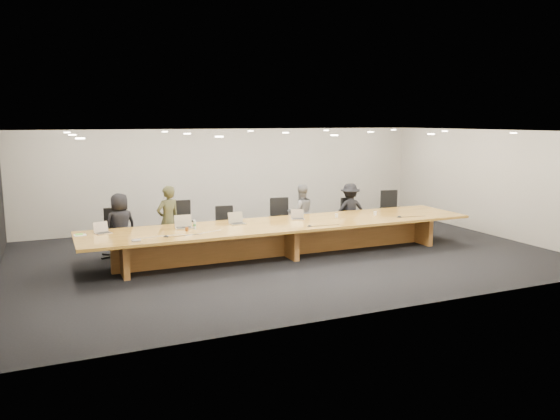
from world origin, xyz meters
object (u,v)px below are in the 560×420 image
(chair_mid_right, at_px, (282,220))
(chair_far_right, at_px, (392,211))
(mic_right, at_px, (399,217))
(chair_mid_left, at_px, (226,227))
(paper_cup_near, at_px, (336,216))
(water_bottle, at_px, (195,225))
(laptop_b, at_px, (184,222))
(conference_table, at_px, (285,233))
(chair_far_left, at_px, (115,233))
(laptop_a, at_px, (103,228))
(laptop_d, at_px, (298,214))
(person_c, at_px, (301,213))
(mic_left, at_px, (166,236))
(chair_left, at_px, (182,226))
(chair_right, at_px, (352,217))
(paper_cup_far, at_px, (375,213))
(amber_mug, at_px, (187,229))
(person_d, at_px, (350,210))
(mic_center, at_px, (309,226))
(laptop_c, at_px, (238,218))
(person_b, at_px, (168,220))
(av_box, at_px, (136,241))
(person_a, at_px, (120,226))

(chair_mid_right, bearing_deg, chair_far_right, 7.77)
(mic_right, bearing_deg, chair_mid_left, 156.55)
(paper_cup_near, distance_m, mic_right, 1.51)
(water_bottle, height_order, paper_cup_near, water_bottle)
(laptop_b, bearing_deg, conference_table, -1.24)
(chair_far_left, height_order, chair_far_right, chair_far_right)
(laptop_a, bearing_deg, laptop_d, -21.44)
(person_c, bearing_deg, chair_mid_right, 8.80)
(chair_far_left, xyz_separation_m, mic_left, (0.78, -1.76, 0.21))
(chair_left, distance_m, chair_right, 4.53)
(chair_far_left, height_order, paper_cup_far, chair_far_left)
(amber_mug, bearing_deg, person_d, 14.25)
(laptop_d, distance_m, paper_cup_far, 1.98)
(person_c, relative_size, mic_center, 12.81)
(paper_cup_far, xyz_separation_m, mic_left, (-5.20, -0.44, -0.03))
(mic_left, distance_m, mic_center, 3.11)
(person_c, bearing_deg, water_bottle, 27.24)
(laptop_d, relative_size, paper_cup_near, 3.37)
(person_d, distance_m, laptop_d, 2.12)
(laptop_c, height_order, mic_right, laptop_c)
(chair_far_left, bearing_deg, chair_far_right, 8.06)
(person_b, distance_m, laptop_c, 1.62)
(amber_mug, height_order, mic_center, amber_mug)
(chair_mid_right, bearing_deg, laptop_c, -140.01)
(mic_center, bearing_deg, av_box, -179.79)
(conference_table, height_order, av_box, av_box)
(person_d, bearing_deg, chair_mid_right, 6.45)
(chair_mid_left, xyz_separation_m, laptop_d, (1.47, -0.94, 0.36))
(chair_left, relative_size, amber_mug, 13.75)
(chair_far_left, relative_size, water_bottle, 5.90)
(conference_table, bearing_deg, person_b, 154.68)
(person_c, distance_m, laptop_c, 2.28)
(person_d, relative_size, laptop_c, 4.12)
(paper_cup_near, xyz_separation_m, paper_cup_far, (1.02, -0.11, 0.00))
(chair_far_right, height_order, person_b, person_b)
(person_a, bearing_deg, mic_center, 137.95)
(mic_left, height_order, mic_right, mic_right)
(water_bottle, bearing_deg, person_d, 13.33)
(paper_cup_near, relative_size, mic_left, 0.77)
(laptop_a, distance_m, paper_cup_far, 6.33)
(person_b, relative_size, person_d, 1.12)
(person_d, height_order, laptop_d, person_d)
(laptop_c, bearing_deg, person_c, 22.03)
(chair_mid_left, bearing_deg, mic_center, -45.54)
(chair_mid_left, bearing_deg, person_a, -172.13)
(av_box, relative_size, mic_left, 1.47)
(laptop_a, bearing_deg, person_d, -12.93)
(laptop_b, xyz_separation_m, water_bottle, (0.19, -0.18, -0.05))
(laptop_c, height_order, mic_center, laptop_c)
(chair_mid_right, relative_size, laptop_b, 3.10)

